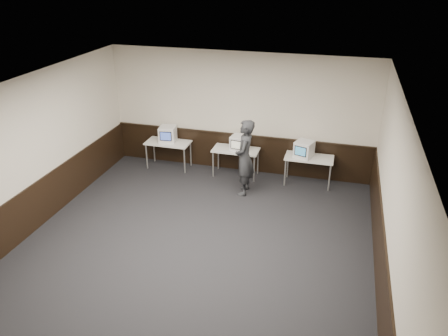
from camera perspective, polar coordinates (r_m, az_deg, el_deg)
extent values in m
plane|color=black|center=(8.77, -4.34, -11.01)|extent=(8.00, 8.00, 0.00)
plane|color=white|center=(7.34, -5.16, 9.54)|extent=(8.00, 8.00, 0.00)
plane|color=beige|center=(11.47, 2.10, 7.14)|extent=(7.00, 0.00, 7.00)
plane|color=beige|center=(9.62, -24.73, 1.02)|extent=(0.00, 8.00, 8.00)
plane|color=beige|center=(7.58, 21.12, -4.77)|extent=(0.00, 8.00, 8.00)
cube|color=black|center=(11.84, 1.99, 2.05)|extent=(6.98, 0.04, 1.00)
cube|color=black|center=(10.07, -23.52, -4.69)|extent=(0.04, 7.98, 1.00)
cube|color=black|center=(8.16, 19.76, -11.46)|extent=(0.04, 7.98, 1.00)
cube|color=black|center=(11.63, 2.00, 4.37)|extent=(6.98, 0.06, 0.04)
cube|color=white|center=(11.97, -7.31, 3.32)|extent=(1.20, 0.60, 0.04)
cylinder|color=#999999|center=(12.12, -10.07, 1.48)|extent=(0.04, 0.04, 0.71)
cylinder|color=#999999|center=(11.72, -5.18, 0.92)|extent=(0.04, 0.04, 0.71)
cylinder|color=#999999|center=(12.54, -9.12, 2.38)|extent=(0.04, 0.04, 0.71)
cylinder|color=#999999|center=(12.14, -4.37, 1.86)|extent=(0.04, 0.04, 0.71)
cube|color=white|center=(11.41, 1.55, 2.39)|extent=(1.20, 0.60, 0.04)
cylinder|color=#999999|center=(11.48, -1.43, 0.48)|extent=(0.04, 0.04, 0.71)
cylinder|color=#999999|center=(11.24, 3.94, -0.15)|extent=(0.04, 0.04, 0.71)
cylinder|color=#999999|center=(11.92, -0.74, 1.46)|extent=(0.04, 0.04, 0.71)
cylinder|color=#999999|center=(11.68, 4.45, 0.87)|extent=(0.04, 0.04, 0.71)
cube|color=white|center=(11.15, 11.07, 1.32)|extent=(1.20, 0.60, 0.04)
cylinder|color=#999999|center=(11.13, 7.98, -0.63)|extent=(0.04, 0.04, 0.71)
cylinder|color=#999999|center=(11.07, 13.61, -1.28)|extent=(0.04, 0.04, 0.71)
cylinder|color=#999999|center=(11.58, 8.33, 0.42)|extent=(0.04, 0.04, 0.71)
cylinder|color=#999999|center=(11.52, 13.75, -0.20)|extent=(0.04, 0.04, 0.71)
cube|color=white|center=(11.92, -7.36, 4.43)|extent=(0.49, 0.51, 0.43)
cube|color=black|center=(11.71, -7.63, 4.13)|extent=(0.32, 0.06, 0.26)
cube|color=#384FA6|center=(11.70, -7.64, 4.11)|extent=(0.28, 0.05, 0.21)
cube|color=white|center=(11.30, 1.99, 3.32)|extent=(0.45, 0.47, 0.39)
cube|color=black|center=(11.11, 1.59, 3.04)|extent=(0.29, 0.06, 0.24)
cube|color=beige|center=(11.10, 1.57, 3.02)|extent=(0.25, 0.04, 0.20)
cube|color=white|center=(11.05, 10.42, 2.44)|extent=(0.53, 0.54, 0.42)
cube|color=black|center=(10.86, 9.96, 2.17)|extent=(0.30, 0.11, 0.25)
cube|color=teal|center=(10.85, 9.94, 2.15)|extent=(0.26, 0.09, 0.21)
imported|color=#27282D|center=(10.43, 2.71, 1.35)|extent=(0.49, 0.71, 1.89)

